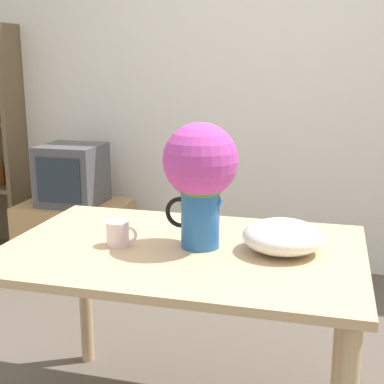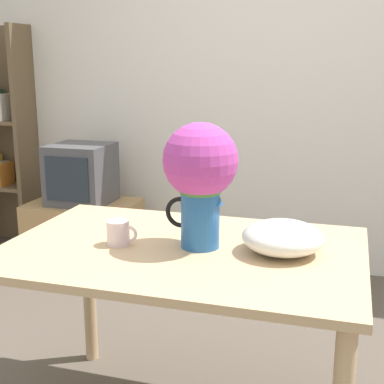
{
  "view_description": "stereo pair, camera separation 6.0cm",
  "coord_description": "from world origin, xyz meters",
  "px_view_note": "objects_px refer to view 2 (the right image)",
  "views": [
    {
      "loc": [
        0.42,
        -1.87,
        1.42
      ],
      "look_at": [
        -0.06,
        -0.07,
        0.97
      ],
      "focal_mm": 50.0,
      "sensor_mm": 36.0,
      "label": 1
    },
    {
      "loc": [
        0.47,
        -1.86,
        1.42
      ],
      "look_at": [
        -0.06,
        -0.07,
        0.97
      ],
      "focal_mm": 50.0,
      "sensor_mm": 36.0,
      "label": 2
    }
  ],
  "objects_px": {
    "white_bowl": "(283,237)",
    "tv_set": "(81,174)",
    "flower_vase": "(200,172)",
    "coffee_mug": "(119,233)"
  },
  "relations": [
    {
      "from": "flower_vase",
      "to": "coffee_mug",
      "type": "distance_m",
      "value": 0.38
    },
    {
      "from": "white_bowl",
      "to": "tv_set",
      "type": "xyz_separation_m",
      "value": [
        -1.56,
        1.44,
        -0.15
      ]
    },
    {
      "from": "tv_set",
      "to": "white_bowl",
      "type": "bearing_deg",
      "value": -42.63
    },
    {
      "from": "flower_vase",
      "to": "white_bowl",
      "type": "height_order",
      "value": "flower_vase"
    },
    {
      "from": "white_bowl",
      "to": "tv_set",
      "type": "distance_m",
      "value": 2.13
    },
    {
      "from": "coffee_mug",
      "to": "tv_set",
      "type": "xyz_separation_m",
      "value": [
        -0.97,
        1.52,
        -0.13
      ]
    },
    {
      "from": "flower_vase",
      "to": "white_bowl",
      "type": "relative_size",
      "value": 1.58
    },
    {
      "from": "coffee_mug",
      "to": "tv_set",
      "type": "height_order",
      "value": "tv_set"
    },
    {
      "from": "flower_vase",
      "to": "tv_set",
      "type": "xyz_separation_m",
      "value": [
        -1.27,
        1.46,
        -0.37
      ]
    },
    {
      "from": "flower_vase",
      "to": "coffee_mug",
      "type": "height_order",
      "value": "flower_vase"
    }
  ]
}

